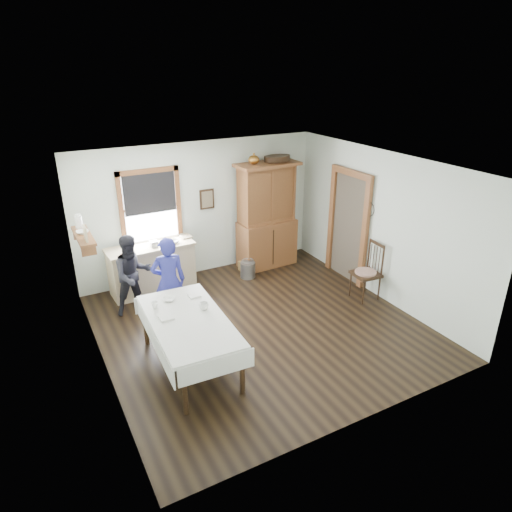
% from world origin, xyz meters
% --- Properties ---
extents(room, '(5.01, 5.01, 2.70)m').
position_xyz_m(room, '(0.00, 0.00, 1.35)').
color(room, black).
rests_on(room, ground).
extents(window, '(1.18, 0.07, 1.48)m').
position_xyz_m(window, '(-1.00, 2.46, 1.63)').
color(window, white).
rests_on(window, room).
extents(doorway, '(0.09, 1.14, 2.22)m').
position_xyz_m(doorway, '(2.46, 0.85, 1.16)').
color(doorway, '#4C4336').
rests_on(doorway, room).
extents(wall_shelf, '(0.24, 1.00, 0.44)m').
position_xyz_m(wall_shelf, '(-2.37, 1.54, 1.57)').
color(wall_shelf, brown).
rests_on(wall_shelf, room).
extents(framed_picture, '(0.30, 0.04, 0.40)m').
position_xyz_m(framed_picture, '(0.15, 2.46, 1.55)').
color(framed_picture, '#352212').
rests_on(framed_picture, room).
extents(rug_beater, '(0.01, 0.27, 0.27)m').
position_xyz_m(rug_beater, '(2.45, 0.30, 1.72)').
color(rug_beater, black).
rests_on(rug_beater, room).
extents(work_counter, '(1.64, 0.69, 0.93)m').
position_xyz_m(work_counter, '(-1.17, 2.13, 0.46)').
color(work_counter, tan).
rests_on(work_counter, room).
extents(china_hutch, '(1.33, 0.68, 2.22)m').
position_xyz_m(china_hutch, '(1.35, 2.13, 1.11)').
color(china_hutch, brown).
rests_on(china_hutch, room).
extents(dining_table, '(1.14, 2.04, 0.80)m').
position_xyz_m(dining_table, '(-1.40, -0.48, 0.40)').
color(dining_table, silver).
rests_on(dining_table, room).
extents(spindle_chair, '(0.53, 0.53, 1.09)m').
position_xyz_m(spindle_chair, '(2.20, -0.05, 0.54)').
color(spindle_chair, '#352212').
rests_on(spindle_chair, room).
extents(pail, '(0.40, 0.40, 0.33)m').
position_xyz_m(pail, '(0.69, 1.76, 0.16)').
color(pail, gray).
rests_on(pail, room).
extents(wicker_basket, '(0.35, 0.26, 0.20)m').
position_xyz_m(wicker_basket, '(0.84, 2.06, 0.10)').
color(wicker_basket, tan).
rests_on(wicker_basket, room).
extents(woman_blue, '(0.57, 0.42, 1.44)m').
position_xyz_m(woman_blue, '(-1.25, 0.81, 0.72)').
color(woman_blue, navy).
rests_on(woman_blue, room).
extents(figure_dark, '(0.69, 0.56, 1.33)m').
position_xyz_m(figure_dark, '(-1.68, 1.47, 0.66)').
color(figure_dark, black).
rests_on(figure_dark, room).
extents(table_cup_a, '(0.18, 0.18, 0.11)m').
position_xyz_m(table_cup_a, '(-1.10, -0.34, 0.85)').
color(table_cup_a, white).
rests_on(table_cup_a, dining_table).
extents(table_cup_b, '(0.11, 0.11, 0.10)m').
position_xyz_m(table_cup_b, '(-1.71, 0.04, 0.85)').
color(table_cup_b, white).
rests_on(table_cup_b, dining_table).
extents(table_bowl, '(0.26, 0.26, 0.05)m').
position_xyz_m(table_bowl, '(-1.47, 0.15, 0.82)').
color(table_bowl, white).
rests_on(table_bowl, dining_table).
extents(counter_book, '(0.19, 0.24, 0.02)m').
position_xyz_m(counter_book, '(-0.54, 2.24, 0.94)').
color(counter_book, '#796950').
rests_on(counter_book, work_counter).
extents(counter_bowl, '(0.21, 0.21, 0.06)m').
position_xyz_m(counter_bowl, '(-0.73, 2.04, 0.96)').
color(counter_bowl, white).
rests_on(counter_bowl, work_counter).
extents(shelf_bowl, '(0.22, 0.22, 0.05)m').
position_xyz_m(shelf_bowl, '(-2.37, 1.55, 1.60)').
color(shelf_bowl, white).
rests_on(shelf_bowl, wall_shelf).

